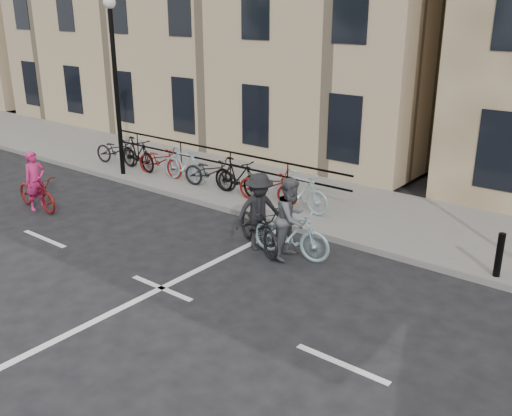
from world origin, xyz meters
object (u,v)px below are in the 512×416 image
Objects in this scene: cyclist_grey at (291,226)px; cyclist_dark at (259,220)px; lamp_post at (114,65)px; cyclist_pink at (37,189)px.

cyclist_grey is 0.92× the size of cyclist_dark.
cyclist_dark is at bearing -14.09° from lamp_post.
lamp_post reaches higher than cyclist_dark.
cyclist_pink is (0.51, -3.29, -2.94)m from lamp_post.
cyclist_pink is 7.30m from cyclist_grey.
cyclist_dark is (6.29, 1.59, 0.14)m from cyclist_pink.
cyclist_grey is at bearing -57.38° from cyclist_dark.
cyclist_dark reaches higher than cyclist_pink.
cyclist_grey is at bearing -12.18° from lamp_post.
lamp_post is 8.26m from cyclist_grey.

